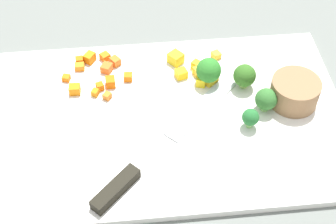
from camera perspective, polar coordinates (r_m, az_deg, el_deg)
The scene contains 28 objects.
ground_plane at distance 0.76m, azimuth 0.00°, elevation -1.09°, with size 4.00×4.00×0.00m, color slate.
cutting_board at distance 0.76m, azimuth 0.00°, elevation -0.80°, with size 0.55×0.34×0.01m, color white.
prep_bowl at distance 0.78m, azimuth 14.40°, elevation 2.27°, with size 0.08×0.08×0.04m, color olive.
chef_knife at distance 0.69m, azimuth -2.54°, elevation -5.58°, with size 0.23×0.24×0.02m.
carrot_dice_0 at distance 0.83m, azimuth -10.16°, elevation 5.17°, with size 0.01×0.02×0.01m, color orange.
carrot_dice_1 at distance 0.84m, azimuth -7.28°, elevation 6.36°, with size 0.01×0.01×0.01m, color orange.
carrot_dice_2 at distance 0.80m, azimuth -6.67°, elevation 3.45°, with size 0.01×0.02×0.02m, color orange.
carrot_dice_3 at distance 0.79m, azimuth -7.87°, elevation 2.94°, with size 0.01×0.01×0.01m, color orange.
carrot_dice_4 at distance 0.82m, azimuth -11.67°, elevation 3.86°, with size 0.01×0.01×0.01m, color orange.
carrot_dice_5 at distance 0.79m, azimuth -10.72°, elevation 2.58°, with size 0.02×0.02×0.01m, color orange.
carrot_dice_6 at distance 0.84m, azimuth -9.04°, elevation 6.21°, with size 0.02×0.01×0.02m, color orange.
carrot_dice_7 at distance 0.83m, azimuth -6.12°, elevation 5.84°, with size 0.01×0.02×0.01m, color orange.
carrot_dice_8 at distance 0.82m, azimuth -7.09°, elevation 5.06°, with size 0.02×0.02×0.01m, color orange.
carrot_dice_9 at distance 0.79m, azimuth -8.40°, elevation 2.23°, with size 0.01×0.01×0.01m, color orange.
carrot_dice_10 at distance 0.80m, azimuth -4.63°, elevation 4.04°, with size 0.01×0.01×0.01m, color orange.
carrot_dice_11 at distance 0.84m, azimuth -10.18°, elevation 5.84°, with size 0.01×0.01×0.01m, color orange.
carrot_dice_12 at distance 0.78m, azimuth -7.04°, elevation 1.84°, with size 0.01×0.01×0.01m, color orange.
pepper_dice_0 at distance 0.83m, azimuth 0.90°, elevation 6.24°, with size 0.02×0.02×0.02m, color yellow.
pepper_dice_1 at distance 0.80m, azimuth 4.88°, elevation 3.91°, with size 0.02×0.02×0.02m, color yellow.
pepper_dice_2 at distance 0.81m, azimuth 3.51°, elevation 4.68°, with size 0.01×0.02×0.01m, color yellow.
pepper_dice_3 at distance 0.81m, azimuth 1.53°, elevation 4.44°, with size 0.02×0.02×0.01m, color yellow.
pepper_dice_4 at distance 0.82m, azimuth 3.35°, elevation 5.40°, with size 0.01×0.02×0.01m, color yellow.
pepper_dice_5 at distance 0.84m, azimuth 5.58°, elevation 6.56°, with size 0.01×0.01×0.01m, color yellow.
pepper_dice_6 at distance 0.79m, azimuth 3.82°, elevation 3.64°, with size 0.02×0.01×0.02m, color yellow.
broccoli_floret_0 at distance 0.76m, azimuth 11.25°, elevation 1.48°, with size 0.03×0.03×0.04m.
broccoli_floret_1 at distance 0.79m, azimuth 8.84°, elevation 4.14°, with size 0.04×0.04×0.04m.
broccoli_floret_2 at distance 0.79m, azimuth 4.72°, elevation 4.78°, with size 0.04×0.04×0.05m.
broccoli_floret_3 at distance 0.73m, azimuth 9.51°, elevation -0.64°, with size 0.03×0.03×0.03m.
Camera 1 is at (-0.05, -0.49, 0.58)m, focal length 52.78 mm.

